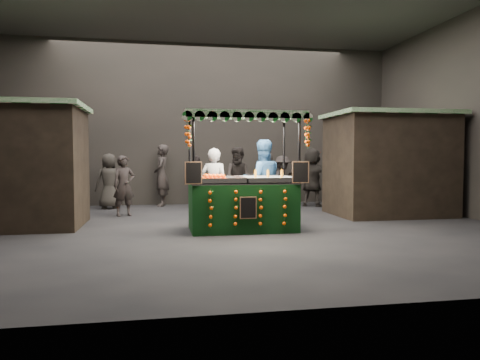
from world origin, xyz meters
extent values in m
plane|color=black|center=(0.00, 0.00, 0.00)|extent=(12.00, 12.00, 0.00)
cube|color=black|center=(0.00, 5.00, 2.50)|extent=(12.00, 0.10, 5.00)
cube|color=black|center=(0.00, -5.00, 2.50)|extent=(12.00, 0.10, 5.00)
cube|color=black|center=(-4.40, 1.00, 1.25)|extent=(2.80, 2.00, 2.50)
cube|color=#135719|center=(-4.40, 1.00, 2.55)|extent=(3.00, 2.20, 0.10)
cube|color=black|center=(4.40, 1.50, 1.25)|extent=(2.80, 2.00, 2.50)
cube|color=#135719|center=(4.40, 1.50, 2.55)|extent=(3.00, 2.20, 0.10)
cube|color=black|center=(0.28, -0.22, 0.48)|extent=(2.10, 1.14, 0.95)
cube|color=silver|center=(0.28, -0.22, 0.97)|extent=(2.10, 1.14, 0.04)
cylinder|color=black|center=(-0.74, -0.76, 1.14)|extent=(0.05, 0.05, 2.29)
cylinder|color=black|center=(1.30, -0.76, 1.14)|extent=(0.05, 0.05, 2.29)
cylinder|color=black|center=(-0.74, 0.32, 1.14)|extent=(0.05, 0.05, 2.29)
cylinder|color=black|center=(1.30, 0.32, 1.14)|extent=(0.05, 0.05, 2.29)
cube|color=#135719|center=(0.28, -0.22, 2.33)|extent=(2.33, 1.38, 0.08)
cube|color=white|center=(0.85, -0.22, 1.03)|extent=(0.93, 1.03, 0.08)
cube|color=black|center=(-0.75, -0.82, 1.19)|extent=(0.32, 0.09, 0.42)
cube|color=black|center=(1.31, -0.82, 1.19)|extent=(0.32, 0.09, 0.42)
cube|color=black|center=(0.28, -0.83, 0.52)|extent=(0.32, 0.02, 0.42)
imported|color=gray|center=(-0.16, 0.83, 0.84)|extent=(0.72, 0.60, 1.68)
imported|color=navy|center=(0.89, 0.63, 0.93)|extent=(0.92, 0.72, 1.87)
imported|color=black|center=(-2.24, 2.44, 0.76)|extent=(0.65, 0.55, 1.52)
imported|color=black|center=(0.80, 3.03, 0.88)|extent=(1.02, 0.91, 1.75)
imported|color=#2A2322|center=(-0.29, 4.08, 0.76)|extent=(0.91, 0.88, 1.52)
imported|color=#2C2524|center=(2.33, 4.11, 0.76)|extent=(1.04, 1.12, 1.52)
imported|color=#292521|center=(-2.77, 4.15, 0.79)|extent=(0.87, 0.68, 1.58)
imported|color=#2B2622|center=(3.15, 3.72, 0.88)|extent=(1.62, 1.38, 1.75)
imported|color=#2D2725|center=(-1.30, 4.60, 0.93)|extent=(0.52, 0.72, 1.85)
imported|color=#2D2624|center=(1.94, 4.60, 0.82)|extent=(0.96, 0.90, 1.64)
camera|label=1|loc=(-1.38, -9.15, 1.49)|focal=33.78mm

